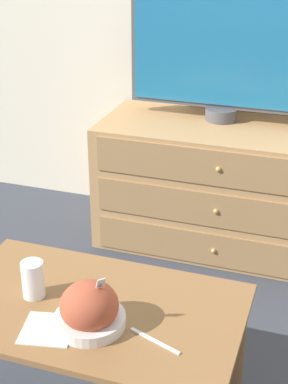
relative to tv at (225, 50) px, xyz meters
The scene contains 8 objects.
ground_plane 0.98m from the tv, 45.75° to the left, with size 12.00×12.00×0.00m, color #383D47.
dresser 0.65m from the tv, 54.55° to the right, with size 1.24×0.53×0.62m.
tv is the anchor object (origin of this frame).
coffee_table 1.47m from the tv, 94.00° to the right, with size 0.90×0.54×0.46m.
takeout_bowl 1.51m from the tv, 92.58° to the right, with size 0.20×0.20×0.17m.
drink_cup 1.46m from the tv, 101.78° to the right, with size 0.07×0.07×0.12m.
napkin 1.59m from the tv, 96.47° to the right, with size 0.17×0.17×0.00m.
knife 1.54m from the tv, 84.83° to the right, with size 0.16×0.07×0.01m.
Camera 1 is at (0.33, -2.85, 1.52)m, focal length 55.00 mm.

